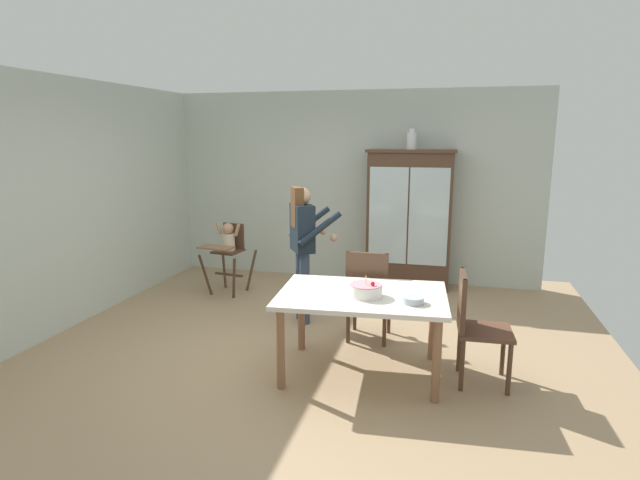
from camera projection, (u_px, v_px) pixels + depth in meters
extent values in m
plane|color=tan|center=(300.00, 346.00, 5.14)|extent=(6.24, 6.24, 0.00)
cube|color=beige|center=(352.00, 187.00, 7.36)|extent=(5.32, 0.06, 2.70)
cube|color=beige|center=(66.00, 204.00, 5.50)|extent=(0.06, 5.32, 2.70)
cube|color=#4C3323|center=(409.00, 221.00, 6.99)|extent=(1.12, 0.42, 1.86)
cube|color=#4C3323|center=(412.00, 151.00, 6.79)|extent=(1.18, 0.48, 0.04)
cube|color=silver|center=(388.00, 216.00, 6.83)|extent=(0.51, 0.01, 1.30)
cube|color=silver|center=(428.00, 217.00, 6.70)|extent=(0.51, 0.01, 1.30)
cube|color=#4C3323|center=(409.00, 214.00, 6.97)|extent=(1.04, 0.36, 0.02)
cylinder|color=white|center=(411.00, 141.00, 6.77)|extent=(0.13, 0.13, 0.22)
cylinder|color=white|center=(412.00, 131.00, 6.74)|extent=(0.07, 0.07, 0.05)
cylinder|color=#4C3323|center=(205.00, 275.00, 6.69)|extent=(0.15, 0.12, 0.56)
cylinder|color=#4C3323|center=(234.00, 278.00, 6.52)|extent=(0.12, 0.15, 0.56)
cylinder|color=#4C3323|center=(224.00, 267.00, 7.09)|extent=(0.12, 0.15, 0.56)
cylinder|color=#4C3323|center=(251.00, 270.00, 6.92)|extent=(0.15, 0.12, 0.56)
cube|color=#4C3323|center=(229.00, 275.00, 6.81)|extent=(0.42, 0.10, 0.02)
cube|color=#4C3323|center=(228.00, 251.00, 6.75)|extent=(0.39, 0.39, 0.02)
cube|color=#4C3323|center=(234.00, 236.00, 6.85)|extent=(0.31, 0.07, 0.34)
cube|color=brown|center=(216.00, 247.00, 6.48)|extent=(0.47, 0.30, 0.02)
cylinder|color=beige|center=(228.00, 242.00, 6.74)|extent=(0.17, 0.17, 0.22)
sphere|color=tan|center=(228.00, 229.00, 6.71)|extent=(0.15, 0.15, 0.15)
cylinder|color=tan|center=(219.00, 229.00, 6.76)|extent=(0.10, 0.06, 0.17)
cylinder|color=tan|center=(237.00, 230.00, 6.65)|extent=(0.10, 0.06, 0.17)
cylinder|color=#33425B|center=(305.00, 288.00, 5.66)|extent=(0.11, 0.11, 0.82)
cylinder|color=#33425B|center=(301.00, 284.00, 5.82)|extent=(0.11, 0.11, 0.82)
cube|color=#19232D|center=(302.00, 228.00, 5.61)|extent=(0.36, 0.41, 0.52)
cube|color=white|center=(311.00, 227.00, 5.64)|extent=(0.04, 0.06, 0.49)
sphere|color=tan|center=(302.00, 196.00, 5.54)|extent=(0.19, 0.19, 0.19)
cube|color=brown|center=(297.00, 207.00, 5.55)|extent=(0.19, 0.22, 0.44)
cylinder|color=#19232D|center=(320.00, 229.00, 5.46)|extent=(0.45, 0.32, 0.37)
sphere|color=tan|center=(334.00, 238.00, 5.52)|extent=(0.08, 0.08, 0.08)
cylinder|color=#19232D|center=(310.00, 223.00, 5.83)|extent=(0.45, 0.32, 0.37)
sphere|color=tan|center=(323.00, 231.00, 5.90)|extent=(0.08, 0.08, 0.08)
cube|color=silver|center=(362.00, 295.00, 4.41)|extent=(1.51, 1.09, 0.04)
cylinder|color=brown|center=(281.00, 349.00, 4.21)|extent=(0.07, 0.07, 0.70)
cylinder|color=brown|center=(436.00, 361.00, 3.99)|extent=(0.07, 0.07, 0.70)
cylinder|color=brown|center=(301.00, 315.00, 4.98)|extent=(0.07, 0.07, 0.70)
cylinder|color=brown|center=(433.00, 324.00, 4.76)|extent=(0.07, 0.07, 0.70)
cylinder|color=white|center=(366.00, 291.00, 4.31)|extent=(0.28, 0.28, 0.10)
cylinder|color=pink|center=(366.00, 285.00, 4.30)|extent=(0.27, 0.27, 0.01)
cylinder|color=#F2E5CC|center=(366.00, 281.00, 4.29)|extent=(0.01, 0.01, 0.06)
cone|color=yellow|center=(366.00, 276.00, 4.28)|extent=(0.02, 0.02, 0.02)
sphere|color=red|center=(373.00, 284.00, 4.25)|extent=(0.04, 0.04, 0.04)
cylinder|color=#B2BCC6|center=(413.00, 300.00, 4.14)|extent=(0.18, 0.18, 0.05)
cylinder|color=#4C3323|center=(389.00, 313.00, 5.42)|extent=(0.04, 0.04, 0.45)
cylinder|color=#4C3323|center=(355.00, 310.00, 5.51)|extent=(0.04, 0.04, 0.45)
cylinder|color=#4C3323|center=(384.00, 325.00, 5.07)|extent=(0.04, 0.04, 0.45)
cylinder|color=#4C3323|center=(348.00, 322.00, 5.16)|extent=(0.04, 0.04, 0.45)
cube|color=brown|center=(369.00, 295.00, 5.25)|extent=(0.44, 0.44, 0.03)
cube|color=#4C3323|center=(367.00, 276.00, 5.00)|extent=(0.42, 0.04, 0.48)
cylinder|color=#4C3323|center=(386.00, 278.00, 4.96)|extent=(0.03, 0.03, 0.48)
cylinder|color=#4C3323|center=(348.00, 275.00, 5.05)|extent=(0.03, 0.03, 0.48)
cylinder|color=#4C3323|center=(509.00, 369.00, 4.11)|extent=(0.04, 0.04, 0.45)
cylinder|color=#4C3323|center=(503.00, 351.00, 4.47)|extent=(0.04, 0.04, 0.45)
cylinder|color=#4C3323|center=(462.00, 365.00, 4.19)|extent=(0.04, 0.04, 0.45)
cylinder|color=#4C3323|center=(459.00, 347.00, 4.54)|extent=(0.04, 0.04, 0.45)
cube|color=brown|center=(485.00, 331.00, 4.28)|extent=(0.46, 0.46, 0.03)
cube|color=#4C3323|center=(462.00, 301.00, 4.27)|extent=(0.06, 0.42, 0.48)
cylinder|color=#4C3323|center=(464.00, 308.00, 4.09)|extent=(0.03, 0.03, 0.48)
cylinder|color=#4C3323|center=(461.00, 294.00, 4.45)|extent=(0.03, 0.03, 0.48)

